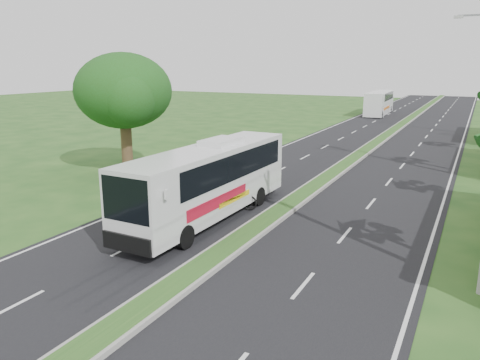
% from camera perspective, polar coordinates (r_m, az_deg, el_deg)
% --- Properties ---
extents(ground, '(180.00, 180.00, 0.00)m').
position_cam_1_polar(ground, '(16.59, -3.93, -10.28)').
color(ground, '#21491B').
rests_on(ground, ground).
extents(road_asphalt, '(14.00, 160.00, 0.02)m').
position_cam_1_polar(road_asphalt, '(34.53, 13.42, 2.22)').
color(road_asphalt, black).
rests_on(road_asphalt, ground).
extents(median_strip, '(1.20, 160.00, 0.18)m').
position_cam_1_polar(median_strip, '(34.51, 13.43, 2.37)').
color(median_strip, gray).
rests_on(median_strip, ground).
extents(lane_edge_left, '(0.12, 160.00, 0.01)m').
position_cam_1_polar(lane_edge_left, '(36.64, 3.20, 3.23)').
color(lane_edge_left, silver).
rests_on(lane_edge_left, ground).
extents(lane_edge_right, '(0.12, 160.00, 0.01)m').
position_cam_1_polar(lane_edge_right, '(33.64, 24.54, 1.01)').
color(lane_edge_right, silver).
rests_on(lane_edge_right, ground).
extents(shade_tree, '(6.30, 6.00, 7.54)m').
position_cam_1_polar(shade_tree, '(30.48, -14.14, 10.20)').
color(shade_tree, '#473321').
rests_on(shade_tree, ground).
extents(coach_bus_main, '(2.50, 10.90, 3.51)m').
position_cam_1_polar(coach_bus_main, '(20.75, -3.69, 0.35)').
color(coach_bus_main, silver).
rests_on(coach_bus_main, ground).
extents(coach_bus_far, '(2.77, 10.86, 3.14)m').
position_cam_1_polar(coach_bus_far, '(68.01, 16.63, 9.14)').
color(coach_bus_far, white).
rests_on(coach_bus_far, ground).
extents(motorcyclist, '(2.00, 1.00, 2.45)m').
position_cam_1_polar(motorcyclist, '(22.21, -0.33, -1.50)').
color(motorcyclist, black).
rests_on(motorcyclist, ground).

